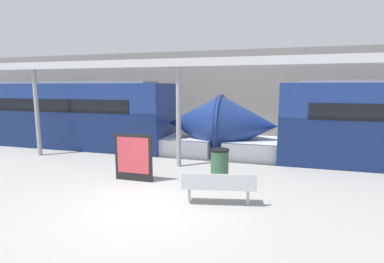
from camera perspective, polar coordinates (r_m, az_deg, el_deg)
ground_plane at (r=7.82m, az=-9.79°, el=-13.93°), size 60.00×60.00×0.00m
station_wall at (r=17.55m, az=5.85°, el=7.04°), size 56.00×0.20×5.00m
train_right at (r=17.71m, az=-26.65°, el=3.01°), size 19.15×2.93×3.20m
bench_near at (r=7.66m, az=5.08°, el=-10.18°), size 1.92×0.82×0.84m
trash_bin at (r=9.66m, az=5.29°, el=-6.25°), size 0.60×0.60×1.01m
poster_board at (r=9.64m, az=-11.09°, el=-4.84°), size 1.27×0.07×1.51m
support_column_near at (r=10.99m, az=-2.58°, el=2.62°), size 0.18×0.18×3.66m
support_column_far at (r=14.40m, az=-27.43°, el=3.09°), size 0.18×0.18×3.66m
canopy_beam at (r=10.96m, az=-2.65°, el=12.91°), size 28.00×0.60×0.28m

